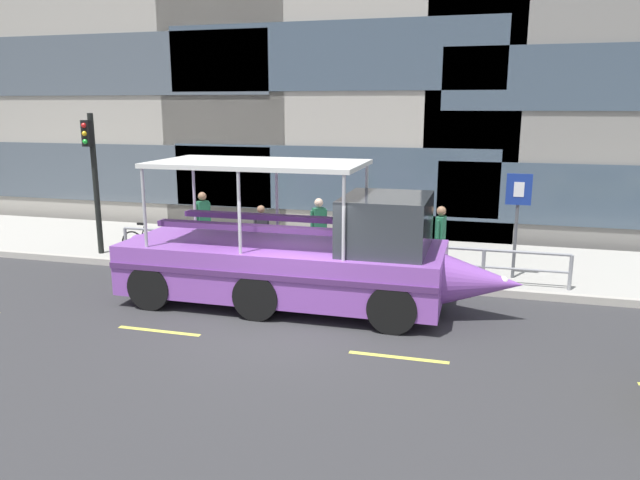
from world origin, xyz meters
name	(u,v)px	position (x,y,z in m)	size (l,w,h in m)	color
ground_plane	(289,325)	(0.00, 0.00, 0.00)	(120.00, 120.00, 0.00)	#333335
sidewalk	(349,256)	(0.00, 5.60, 0.09)	(32.00, 4.80, 0.18)	#A8A59E
curb_edge	(328,279)	(0.00, 3.11, 0.09)	(32.00, 0.18, 0.18)	#B2ADA3
lane_centreline	(272,343)	(0.00, -1.04, 0.00)	(25.80, 0.12, 0.01)	#DBD64C
curb_guardrail	(326,250)	(-0.13, 3.45, 0.77)	(11.88, 0.09, 0.88)	gray
traffic_light_pole	(93,170)	(-7.00, 3.59, 2.62)	(0.24, 0.46, 4.02)	black
parking_sign	(518,208)	(4.52, 4.15, 1.96)	(0.60, 0.12, 2.62)	#4C4F54
leaned_bicycle	(149,243)	(-5.45, 3.71, 0.56)	(1.74, 0.46, 0.96)	black
duck_tour_boat	(305,258)	(-0.05, 1.32, 1.08)	(8.92, 2.70, 3.21)	purple
pedestrian_near_bow	(440,233)	(2.70, 4.13, 1.23)	(0.26, 0.49, 1.74)	#1E2338
pedestrian_mid_left	(319,223)	(-0.61, 4.47, 1.24)	(0.39, 0.38, 1.76)	#47423D
pedestrian_mid_right	(261,228)	(-2.14, 4.08, 1.12)	(0.36, 0.32, 1.56)	#47423D
pedestrian_near_stern	(203,216)	(-4.20, 4.69, 1.24)	(0.34, 0.44, 1.76)	#1E2338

